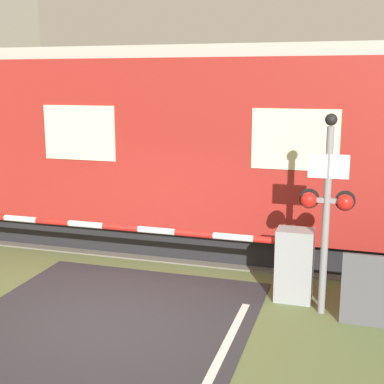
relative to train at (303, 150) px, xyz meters
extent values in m
plane|color=#5B6B3D|center=(-2.39, -4.14, -2.16)|extent=(80.00, 80.00, 0.00)
cube|color=#666056|center=(-2.39, 0.00, -2.15)|extent=(36.00, 3.20, 0.03)
cube|color=#595451|center=(-2.39, -0.72, -2.08)|extent=(36.00, 0.08, 0.10)
cube|color=#595451|center=(-2.39, 0.72, -2.08)|extent=(36.00, 0.08, 0.10)
cube|color=black|center=(0.00, 0.00, -1.86)|extent=(14.24, 2.69, 0.60)
cube|color=maroon|center=(0.00, 0.00, 0.13)|extent=(15.48, 3.17, 3.39)
cube|color=#ADA89E|center=(0.00, 0.00, 1.95)|extent=(15.17, 2.92, 0.24)
cube|color=beige|center=(0.00, -1.59, 0.39)|extent=(1.55, 0.02, 1.08)
cube|color=beige|center=(-4.26, -1.59, 0.39)|extent=(1.55, 0.02, 1.08)
cube|color=gray|center=(0.18, -2.69, -1.55)|extent=(0.60, 0.44, 1.21)
cylinder|color=gray|center=(0.18, -2.69, -1.17)|extent=(0.16, 0.16, 0.18)
cylinder|color=red|center=(-0.16, -2.69, -1.17)|extent=(0.69, 0.11, 0.11)
cylinder|color=white|center=(-0.85, -2.69, -1.17)|extent=(0.69, 0.11, 0.11)
cylinder|color=red|center=(-1.54, -2.69, -1.17)|extent=(0.69, 0.11, 0.11)
cylinder|color=white|center=(-2.22, -2.69, -1.17)|extent=(0.69, 0.11, 0.11)
cylinder|color=red|center=(-2.91, -2.69, -1.17)|extent=(0.69, 0.11, 0.11)
cylinder|color=white|center=(-3.60, -2.69, -1.17)|extent=(0.69, 0.11, 0.11)
cylinder|color=red|center=(-4.29, -2.69, -1.17)|extent=(0.69, 0.11, 0.11)
cylinder|color=white|center=(-4.98, -2.69, -1.17)|extent=(0.69, 0.11, 0.11)
cylinder|color=gray|center=(0.66, -3.06, -0.70)|extent=(0.11, 0.11, 2.92)
cube|color=gray|center=(0.66, -3.06, -0.35)|extent=(0.65, 0.07, 0.07)
sphere|color=red|center=(0.40, -3.11, -0.35)|extent=(0.24, 0.24, 0.24)
sphere|color=red|center=(0.93, -3.11, -0.35)|extent=(0.24, 0.24, 0.24)
cylinder|color=black|center=(0.40, -3.00, -0.35)|extent=(0.30, 0.06, 0.30)
cylinder|color=black|center=(0.93, -3.00, -0.35)|extent=(0.30, 0.06, 0.30)
cube|color=white|center=(0.66, -3.10, 0.17)|extent=(0.60, 0.02, 0.36)
sphere|color=black|center=(0.66, -3.06, 0.86)|extent=(0.18, 0.18, 0.18)
camera|label=1|loc=(0.99, -11.15, 1.43)|focal=50.00mm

